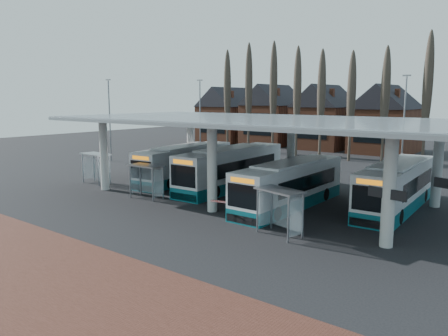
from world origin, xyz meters
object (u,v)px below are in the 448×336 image
Objects in this scene: bus_0 at (186,164)px; bus_3 at (397,187)px; shelter_0 at (97,162)px; shelter_1 at (148,174)px; bus_1 at (232,169)px; shelter_2 at (282,202)px; bus_2 at (290,185)px.

bus_3 is (19.36, 1.22, -0.00)m from bus_0.
shelter_0 is 8.40m from shelter_1.
bus_1 is 13.73m from shelter_2.
shelter_2 is (10.34, -9.04, 0.26)m from bus_1.
bus_2 is (7.43, -2.81, -0.13)m from bus_1.
bus_1 is 4.43× the size of shelter_1.
shelter_1 is 13.31m from shelter_2.
bus_2 is 7.54m from bus_3.
bus_1 reaches higher than shelter_0.
bus_2 is at bearing 20.34° from shelter_1.
shelter_2 is at bearing -10.74° from shelter_1.
shelter_0 is at bearing -170.44° from bus_2.
bus_1 is at bearing 153.14° from shelter_2.
bus_3 is at bearing 85.87° from shelter_2.
bus_3 reaches higher than shelter_2.
shelter_1 is (2.73, -7.34, 0.34)m from bus_0.
shelter_0 reaches higher than shelter_1.
bus_0 is 0.95× the size of bus_1.
bus_2 is 11.23m from shelter_1.
bus_0 is 7.84m from shelter_1.
shelter_1 is at bearing -113.85° from bus_1.
bus_2 is at bearing 13.35° from shelter_0.
bus_0 reaches higher than shelter_1.
shelter_2 is (2.90, -6.23, 0.39)m from bus_2.
bus_3 is at bearing 2.83° from bus_1.
bus_1 reaches higher than bus_3.
shelter_2 is (-3.44, -10.31, 0.36)m from bus_3.
bus_1 is 1.09× the size of bus_2.
bus_3 is 18.71m from shelter_1.
shelter_0 is at bearing 167.76° from shelter_1.
shelter_2 is at bearing -65.08° from bus_2.
bus_3 reaches higher than shelter_0.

